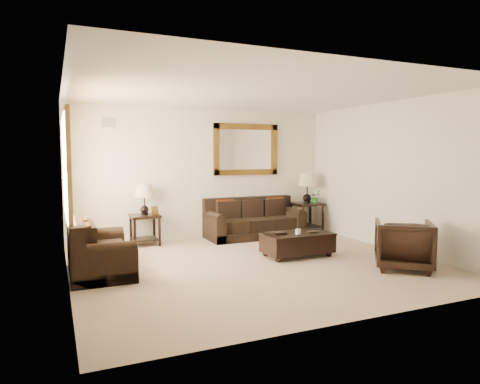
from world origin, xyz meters
name	(u,v)px	position (x,y,z in m)	size (l,w,h in m)	color
room	(256,180)	(0.00, 0.00, 1.35)	(5.51, 5.01, 2.71)	gray
window	(67,167)	(-2.70, 0.90, 1.55)	(0.07, 1.96, 1.66)	white
mirror	(246,150)	(0.96, 2.47, 1.85)	(1.50, 0.06, 1.10)	#46260E
air_vent	(109,122)	(-1.90, 2.48, 2.35)	(0.25, 0.02, 0.18)	#999999
sofa	(253,223)	(0.96, 2.10, 0.30)	(2.02, 0.87, 0.83)	black
loveseat	(96,254)	(-2.36, 0.45, 0.30)	(0.85, 1.44, 0.81)	black
end_table_left	(145,205)	(-1.31, 2.19, 0.77)	(0.54, 0.54, 1.19)	black
end_table_right	(307,194)	(2.32, 2.16, 0.87)	(0.60, 0.60, 1.33)	black
coffee_table	(297,242)	(0.90, 0.22, 0.25)	(1.20, 0.66, 0.50)	black
armchair	(404,242)	(1.95, -1.13, 0.41)	(0.80, 0.75, 0.83)	black
potted_plant	(315,198)	(2.45, 2.05, 0.77)	(0.25, 0.28, 0.22)	#205A1F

